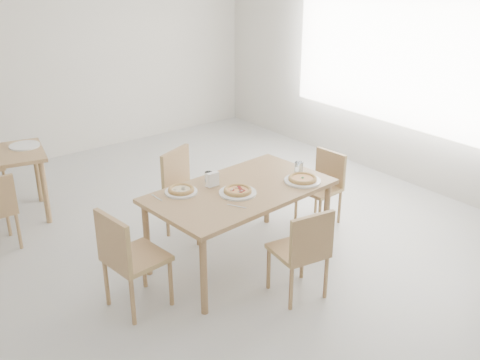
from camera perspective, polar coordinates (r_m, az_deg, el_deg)
room at (r=7.17m, az=15.39°, el=11.85°), size 7.28×7.00×7.00m
main_table at (r=5.07m, az=-0.00°, el=-1.66°), size 1.73×1.07×0.75m
chair_south at (r=4.67m, az=6.47°, el=-6.89°), size 0.47×0.47×0.83m
chair_north at (r=5.72m, az=-5.58°, el=-0.62°), size 0.57×0.57×0.88m
chair_west at (r=4.57m, az=-11.39°, el=-7.44°), size 0.48×0.48×0.89m
chair_east at (r=6.01m, az=8.49°, el=-0.21°), size 0.41×0.41×0.77m
plate_margherita at (r=5.22m, az=6.36°, el=-0.07°), size 0.34×0.34×0.02m
plate_mushroom at (r=4.99m, az=-5.99°, el=-1.20°), size 0.29×0.29×0.02m
plate_pepperoni at (r=4.94m, az=-0.24°, el=-1.30°), size 0.33×0.33×0.02m
pizza_margherita at (r=5.21m, az=6.37°, el=0.16°), size 0.29×0.29×0.03m
pizza_mushroom at (r=4.98m, az=-6.01°, el=-0.96°), size 0.24×0.24×0.03m
pizza_pepperoni at (r=4.93m, az=-0.24°, el=-1.05°), size 0.29×0.29×0.03m
tumbler_a at (r=5.19m, az=-3.21°, el=0.34°), size 0.07×0.07×0.09m
tumbler_b at (r=5.40m, az=5.99°, el=1.27°), size 0.08×0.08×0.11m
napkin_holder at (r=5.06m, az=-2.79°, el=-0.02°), size 0.12×0.06×0.14m
fork_a at (r=4.92m, az=-8.46°, el=-1.79°), size 0.02×0.16×0.01m
fork_b at (r=4.71m, az=-0.33°, el=-2.69°), size 0.09×0.16×0.01m
plate_empty at (r=6.52m, az=-21.05°, el=3.27°), size 0.32×0.32×0.02m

